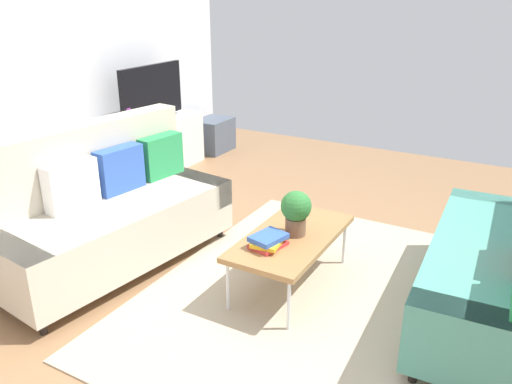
# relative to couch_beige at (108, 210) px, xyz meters

# --- Properties ---
(ground_plane) EXTENTS (7.68, 7.68, 0.00)m
(ground_plane) POSITION_rel_couch_beige_xyz_m (0.35, -1.34, -0.45)
(ground_plane) COLOR #936B47
(wall_far) EXTENTS (6.40, 0.12, 2.90)m
(wall_far) POSITION_rel_couch_beige_xyz_m (0.35, 1.46, 1.00)
(wall_far) COLOR silver
(wall_far) RESTS_ON ground_plane
(area_rug) EXTENTS (2.90, 2.20, 0.01)m
(area_rug) POSITION_rel_couch_beige_xyz_m (0.33, -1.62, -0.45)
(area_rug) COLOR tan
(area_rug) RESTS_ON ground_plane
(couch_beige) EXTENTS (1.99, 1.08, 1.10)m
(couch_beige) POSITION_rel_couch_beige_xyz_m (0.00, 0.00, 0.00)
(couch_beige) COLOR beige
(couch_beige) RESTS_ON ground_plane
(couch_green) EXTENTS (1.94, 0.93, 1.10)m
(couch_green) POSITION_rel_couch_beige_xyz_m (0.66, -2.84, -0.01)
(couch_green) COLOR teal
(couch_green) RESTS_ON ground_plane
(coffee_table) EXTENTS (1.10, 0.56, 0.42)m
(coffee_table) POSITION_rel_couch_beige_xyz_m (0.38, -1.42, -0.06)
(coffee_table) COLOR #9E7042
(coffee_table) RESTS_ON ground_plane
(tv_console) EXTENTS (1.40, 0.44, 0.64)m
(tv_console) POSITION_rel_couch_beige_xyz_m (1.89, 1.12, -0.13)
(tv_console) COLOR silver
(tv_console) RESTS_ON ground_plane
(tv) EXTENTS (1.00, 0.20, 0.64)m
(tv) POSITION_rel_couch_beige_xyz_m (1.89, 1.10, 0.50)
(tv) COLOR black
(tv) RESTS_ON tv_console
(storage_trunk) EXTENTS (0.52, 0.40, 0.44)m
(storage_trunk) POSITION_rel_couch_beige_xyz_m (2.99, 1.02, -0.23)
(storage_trunk) COLOR #4C5666
(storage_trunk) RESTS_ON ground_plane
(potted_plant) EXTENTS (0.22, 0.22, 0.33)m
(potted_plant) POSITION_rel_couch_beige_xyz_m (0.40, -1.44, 0.16)
(potted_plant) COLOR brown
(potted_plant) RESTS_ON coffee_table
(table_book_0) EXTENTS (0.27, 0.23, 0.02)m
(table_book_0) POSITION_rel_couch_beige_xyz_m (0.14, -1.36, -0.02)
(table_book_0) COLOR red
(table_book_0) RESTS_ON coffee_table
(table_book_1) EXTENTS (0.26, 0.20, 0.03)m
(table_book_1) POSITION_rel_couch_beige_xyz_m (0.14, -1.36, 0.01)
(table_book_1) COLOR gold
(table_book_1) RESTS_ON table_book_0
(table_book_2) EXTENTS (0.28, 0.23, 0.03)m
(table_book_2) POSITION_rel_couch_beige_xyz_m (0.14, -1.36, 0.04)
(table_book_2) COLOR #3359B2
(table_book_2) RESTS_ON table_book_1
(vase_0) EXTENTS (0.09, 0.09, 0.17)m
(vase_0) POSITION_rel_couch_beige_xyz_m (1.31, 1.17, 0.27)
(vase_0) COLOR #4C72B2
(vase_0) RESTS_ON tv_console
(bottle_0) EXTENTS (0.06, 0.06, 0.23)m
(bottle_0) POSITION_rel_couch_beige_xyz_m (1.45, 1.08, 0.30)
(bottle_0) COLOR purple
(bottle_0) RESTS_ON tv_console
(bottle_1) EXTENTS (0.06, 0.06, 0.14)m
(bottle_1) POSITION_rel_couch_beige_xyz_m (1.57, 1.08, 0.26)
(bottle_1) COLOR orange
(bottle_1) RESTS_ON tv_console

